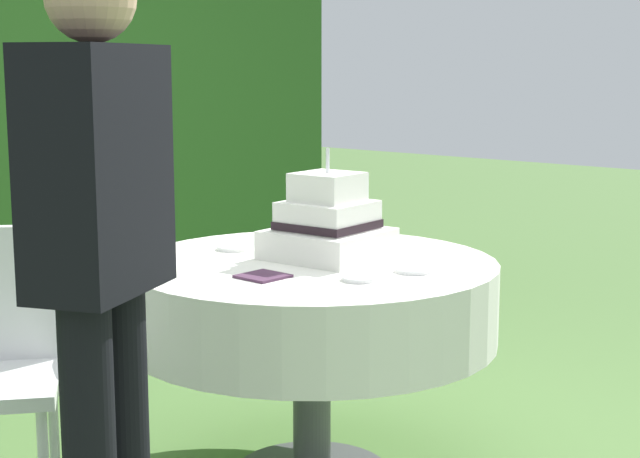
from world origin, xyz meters
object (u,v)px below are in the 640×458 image
(cake_table, at_px, (312,301))
(serving_plate_far, at_px, (360,278))
(napkin_stack, at_px, (263,276))
(standing_person, at_px, (100,257))
(serving_plate_left, at_px, (234,248))
(serving_plate_near, at_px, (414,270))
(wedding_cake, at_px, (328,225))

(cake_table, height_order, serving_plate_far, serving_plate_far)
(cake_table, relative_size, serving_plate_far, 11.29)
(napkin_stack, xyz_separation_m, standing_person, (-0.73, -0.20, 0.19))
(serving_plate_far, xyz_separation_m, napkin_stack, (-0.16, 0.24, -0.00))
(cake_table, height_order, serving_plate_left, serving_plate_left)
(serving_plate_near, xyz_separation_m, serving_plate_far, (-0.20, 0.05, 0.00))
(serving_plate_left, height_order, standing_person, standing_person)
(serving_plate_near, xyz_separation_m, standing_person, (-1.08, 0.09, 0.19))
(serving_plate_far, relative_size, standing_person, 0.07)
(standing_person, bearing_deg, cake_table, 14.09)
(wedding_cake, bearing_deg, serving_plate_near, -90.63)
(serving_plate_far, height_order, serving_plate_left, same)
(cake_table, distance_m, serving_plate_left, 0.36)
(serving_plate_left, bearing_deg, wedding_cake, -72.20)
(cake_table, height_order, serving_plate_near, serving_plate_near)
(standing_person, bearing_deg, serving_plate_near, -4.93)
(wedding_cake, height_order, napkin_stack, wedding_cake)
(wedding_cake, xyz_separation_m, napkin_stack, (-0.36, -0.05, -0.10))
(serving_plate_far, relative_size, napkin_stack, 0.82)
(wedding_cake, bearing_deg, serving_plate_left, 107.80)
(cake_table, relative_size, napkin_stack, 9.32)
(cake_table, xyz_separation_m, standing_person, (-1.00, -0.25, 0.33))
(wedding_cake, xyz_separation_m, serving_plate_left, (-0.11, 0.33, -0.10))
(cake_table, bearing_deg, standing_person, -165.91)
(cake_table, distance_m, serving_plate_far, 0.35)
(serving_plate_near, bearing_deg, napkin_stack, 140.55)
(serving_plate_near, bearing_deg, standing_person, 175.07)
(serving_plate_left, xyz_separation_m, napkin_stack, (-0.25, -0.38, -0.00))
(serving_plate_left, xyz_separation_m, standing_person, (-0.98, -0.58, 0.19))
(wedding_cake, height_order, serving_plate_left, wedding_cake)
(serving_plate_near, xyz_separation_m, serving_plate_left, (-0.10, 0.68, 0.00))
(serving_plate_near, relative_size, standing_person, 0.07)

